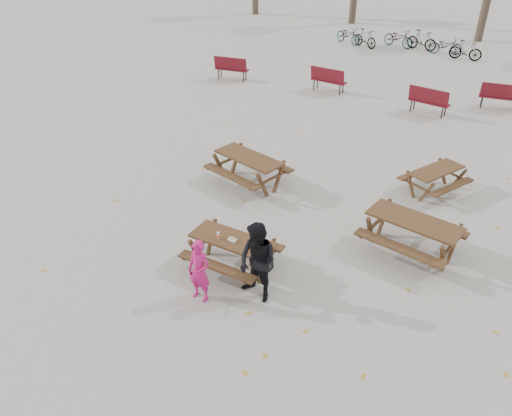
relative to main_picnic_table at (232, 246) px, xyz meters
The scene contains 13 objects.
ground 0.59m from the main_picnic_table, ahead, with size 80.00×80.00×0.00m, color gray.
main_picnic_table is the anchor object (origin of this frame).
food_tray 0.21m from the main_picnic_table, 54.31° to the right, with size 0.18×0.11×0.04m, color white.
bread_roll 0.26m from the main_picnic_table, 54.31° to the right, with size 0.14×0.06×0.05m, color tan.
soda_bottle 0.39m from the main_picnic_table, 151.93° to the right, with size 0.07×0.07×0.17m.
child 1.13m from the main_picnic_table, 92.18° to the right, with size 0.49×0.32×1.36m, color #BA1764.
adult 1.10m from the main_picnic_table, 29.70° to the right, with size 0.84×0.65×1.72m, color black.
picnic_table_east 4.02m from the main_picnic_table, 38.44° to the left, with size 2.02×1.63×0.87m, color #352013, non-canonical shape.
picnic_table_north 3.80m from the main_picnic_table, 115.61° to the left, with size 1.98×1.60×0.85m, color #352013, non-canonical shape.
picnic_table_far 6.31m from the main_picnic_table, 62.04° to the left, with size 1.60×1.29×0.69m, color #352013, non-canonical shape.
park_bench_row 12.12m from the main_picnic_table, 96.23° to the left, with size 12.42×2.72×1.03m.
bicycle_row 20.55m from the main_picnic_table, 96.08° to the left, with size 8.02×2.12×1.01m.
fallen_leaves 2.62m from the main_picnic_table, 78.69° to the left, with size 11.00×11.00×0.01m, color #AA7F28, non-canonical shape.
Camera 1 is at (4.73, -7.14, 6.81)m, focal length 35.00 mm.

